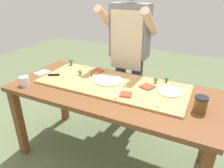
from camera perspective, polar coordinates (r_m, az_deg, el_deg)
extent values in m
plane|color=#60704C|center=(2.32, -0.27, -18.90)|extent=(8.00, 8.00, 0.00)
cube|color=brown|center=(2.31, -23.76, -9.69)|extent=(0.07, 0.07, 0.75)
cube|color=brown|center=(2.72, -13.10, -2.57)|extent=(0.07, 0.07, 0.75)
cube|color=brown|center=(2.22, 24.39, -11.46)|extent=(0.07, 0.07, 0.75)
cube|color=brown|center=(1.86, -0.32, -1.86)|extent=(1.80, 0.81, 0.04)
cube|color=tan|center=(1.92, 0.00, 0.00)|extent=(1.35, 0.55, 0.02)
cube|color=#B7BABF|center=(2.13, -11.68, 2.42)|extent=(0.16, 0.11, 0.00)
cube|color=black|center=(2.15, -15.43, 2.42)|extent=(0.10, 0.07, 0.02)
cylinder|color=beige|center=(1.82, 15.40, -2.00)|extent=(0.20, 0.20, 0.01)
cylinder|color=silver|center=(1.82, 15.42, -1.77)|extent=(0.17, 0.17, 0.01)
cylinder|color=beige|center=(1.96, -1.00, 1.01)|extent=(0.26, 0.26, 0.01)
cylinder|color=beige|center=(1.96, -1.00, 1.22)|extent=(0.22, 0.22, 0.01)
cube|color=#BC3D28|center=(1.86, 9.51, -0.71)|extent=(0.13, 0.13, 0.01)
cube|color=#BC3D28|center=(2.17, -4.05, 3.48)|extent=(0.13, 0.13, 0.01)
cube|color=#BC3D28|center=(1.72, 3.77, -2.80)|extent=(0.11, 0.11, 0.01)
cylinder|color=#487A23|center=(2.11, -8.60, 2.68)|extent=(0.02, 0.02, 0.02)
sphere|color=#427F33|center=(2.10, -8.64, 3.28)|extent=(0.04, 0.04, 0.04)
cylinder|color=#487A23|center=(2.09, -5.51, 2.57)|extent=(0.01, 0.01, 0.02)
sphere|color=#427F33|center=(2.08, -5.53, 3.06)|extent=(0.03, 0.03, 0.03)
cylinder|color=#487A23|center=(2.39, -10.99, 5.43)|extent=(0.02, 0.02, 0.03)
sphere|color=#427F33|center=(2.38, -11.05, 6.17)|extent=(0.05, 0.05, 0.05)
cylinder|color=#366618|center=(1.99, 14.46, 0.68)|extent=(0.01, 0.01, 0.02)
sphere|color=#2D6623|center=(1.99, 14.52, 1.20)|extent=(0.03, 0.03, 0.03)
cylinder|color=#487A23|center=(1.96, 11.71, 0.56)|extent=(0.02, 0.02, 0.02)
sphere|color=#427F33|center=(1.95, 11.77, 1.20)|extent=(0.04, 0.04, 0.04)
cube|color=white|center=(1.59, 11.95, -5.91)|extent=(0.02, 0.02, 0.01)
cube|color=white|center=(1.96, 18.53, -0.39)|extent=(0.02, 0.02, 0.01)
cube|color=white|center=(1.66, 1.04, -3.73)|extent=(0.02, 0.02, 0.02)
cube|color=silver|center=(2.30, -7.07, 4.70)|extent=(0.03, 0.03, 0.02)
cube|color=white|center=(1.85, 3.30, -0.48)|extent=(0.03, 0.03, 0.02)
cube|color=white|center=(1.95, 16.16, -0.09)|extent=(0.02, 0.02, 0.02)
cylinder|color=white|center=(2.06, -22.58, 0.71)|extent=(0.08, 0.08, 0.08)
cylinder|color=white|center=(2.06, -22.51, 0.28)|extent=(0.07, 0.07, 0.05)
cylinder|color=brown|center=(1.64, 22.76, -5.26)|extent=(0.09, 0.09, 0.11)
cylinder|color=black|center=(1.61, 23.12, -3.42)|extent=(0.10, 0.10, 0.01)
cube|color=white|center=(2.32, -18.33, 3.04)|extent=(0.13, 0.16, 0.00)
cylinder|color=#333847|center=(2.55, 2.26, -1.85)|extent=(0.12, 0.12, 0.90)
cylinder|color=#333847|center=(2.49, 6.47, -2.77)|extent=(0.12, 0.12, 0.90)
cube|color=gray|center=(2.27, 4.95, 14.08)|extent=(0.40, 0.20, 0.55)
cube|color=beige|center=(2.19, 3.81, 11.48)|extent=(0.34, 0.01, 0.60)
cylinder|color=#DBB293|center=(2.26, -1.60, 17.20)|extent=(0.08, 0.39, 0.31)
cylinder|color=#DBB293|center=(2.09, 10.15, 16.14)|extent=(0.08, 0.39, 0.31)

